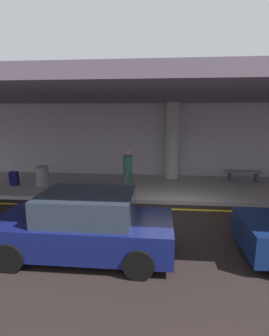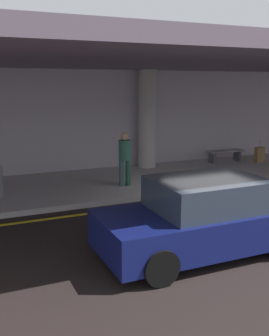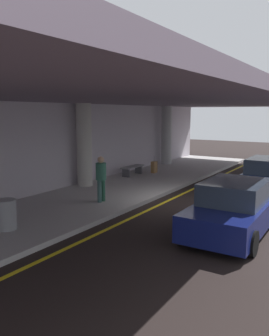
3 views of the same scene
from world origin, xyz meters
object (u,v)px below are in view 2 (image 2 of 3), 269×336
at_px(traveler_with_luggage, 125,155).
at_px(suitcase_upright_primary, 259,155).
at_px(car_navy, 203,218).
at_px(bench_metal, 225,153).
at_px(support_column_far_left, 147,119).

relative_size(traveler_with_luggage, suitcase_upright_primary, 1.87).
relative_size(car_navy, suitcase_upright_primary, 4.56).
height_order(car_navy, bench_metal, car_navy).
height_order(suitcase_upright_primary, bench_metal, suitcase_upright_primary).
relative_size(traveler_with_luggage, bench_metal, 1.05).
height_order(car_navy, traveler_with_luggage, traveler_with_luggage).
distance_m(support_column_far_left, traveler_with_luggage, 3.17).
distance_m(traveler_with_luggage, suitcase_upright_primary, 6.68).
bearing_deg(support_column_far_left, bench_metal, -6.90).
height_order(support_column_far_left, traveler_with_luggage, support_column_far_left).
relative_size(support_column_far_left, bench_metal, 2.28).
height_order(support_column_far_left, bench_metal, support_column_far_left).
height_order(traveler_with_luggage, suitcase_upright_primary, traveler_with_luggage).
xyz_separation_m(car_navy, suitcase_upright_primary, (6.89, 6.38, -0.25)).
bearing_deg(car_navy, traveler_with_luggage, -96.33).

